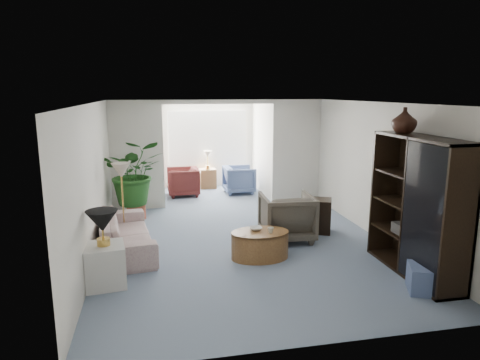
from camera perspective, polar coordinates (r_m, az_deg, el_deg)
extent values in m
plane|color=#7E8CA7|center=(7.60, 0.92, -9.06)|extent=(6.00, 6.00, 0.00)
plane|color=#7E8CA7|center=(11.46, -3.51, -1.91)|extent=(2.60, 2.60, 0.00)
cube|color=white|center=(10.04, -13.51, 3.12)|extent=(1.20, 0.12, 2.50)
cube|color=white|center=(10.61, 7.49, 3.78)|extent=(1.20, 0.12, 2.50)
cube|color=white|center=(10.06, -2.79, 10.30)|extent=(2.60, 0.12, 0.10)
cube|color=white|center=(12.28, -4.31, 5.62)|extent=(2.20, 0.02, 1.50)
cube|color=white|center=(12.25, -4.29, 5.60)|extent=(2.20, 0.02, 1.50)
cube|color=#BDAC97|center=(7.98, 18.68, 3.94)|extent=(0.04, 0.50, 0.40)
imported|color=beige|center=(7.67, -14.96, -6.77)|extent=(1.10, 2.23, 0.63)
cube|color=silver|center=(6.43, -17.42, -10.73)|extent=(0.60, 0.60, 0.59)
cone|color=black|center=(6.22, -17.79, -5.20)|extent=(0.44, 0.44, 0.30)
cone|color=beige|center=(8.26, -15.46, 1.21)|extent=(0.36, 0.36, 0.28)
cylinder|color=olive|center=(7.13, 2.65, -8.56)|extent=(1.01, 1.01, 0.45)
imported|color=silver|center=(7.13, 2.08, -6.43)|extent=(0.22, 0.22, 0.05)
imported|color=beige|center=(6.98, 4.08, -6.66)|extent=(0.11, 0.11, 0.09)
imported|color=#5D564A|center=(7.97, 6.22, -4.86)|extent=(0.97, 1.00, 0.86)
cube|color=black|center=(8.50, 10.10, -4.64)|extent=(0.67, 0.62, 0.65)
cube|color=black|center=(6.84, 22.41, -3.27)|extent=(0.49, 1.85, 2.06)
imported|color=#331911|center=(7.06, 20.93, 7.40)|extent=(0.37, 0.37, 0.39)
cube|color=slate|center=(6.53, 23.42, -11.93)|extent=(0.60, 0.60, 0.36)
cylinder|color=#9F452E|center=(9.52, -13.56, -4.06)|extent=(0.40, 0.40, 0.32)
imported|color=#21551D|center=(9.33, -13.81, 0.99)|extent=(1.25, 1.08, 1.39)
imported|color=slate|center=(11.55, -0.11, 0.06)|extent=(0.81, 0.79, 0.73)
imported|color=#57221D|center=(11.35, -7.55, -0.23)|extent=(0.82, 0.80, 0.74)
cube|color=olive|center=(12.17, -4.27, 0.20)|extent=(0.45, 0.36, 0.55)
cube|color=#292320|center=(6.39, 24.33, 0.26)|extent=(0.30, 0.26, 0.16)
cube|color=#373532|center=(7.07, 20.93, -5.97)|extent=(0.30, 0.26, 0.16)
cube|color=black|center=(6.55, 24.03, -7.60)|extent=(0.30, 0.26, 0.16)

